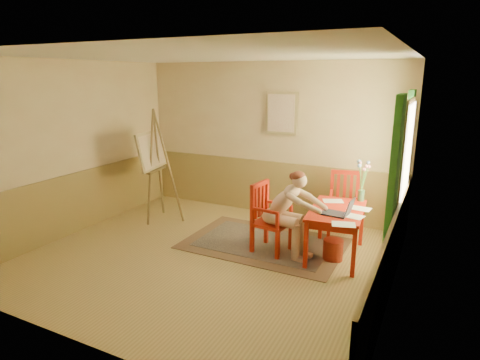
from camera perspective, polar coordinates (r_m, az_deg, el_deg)
The scene contains 14 objects.
room at distance 5.59m, azimuth -4.82°, elevation 2.51°, with size 5.04×4.54×2.84m.
wainscot at distance 6.49m, azimuth -1.01°, elevation -3.98°, with size 5.00×4.50×1.00m.
window at distance 5.90m, azimuth 21.74°, elevation 1.63°, with size 0.12×2.01×2.20m.
wall_portrait at distance 7.37m, azimuth 5.82°, elevation 9.30°, with size 0.60×0.05×0.76m.
rug at distance 6.44m, azimuth 3.41°, elevation -8.82°, with size 2.41×1.61×0.02m.
table at distance 5.95m, azimuth 13.40°, elevation -4.80°, with size 0.83×1.26×0.72m.
chair_left at distance 6.02m, azimuth 4.05°, elevation -5.30°, with size 0.54×0.52×1.04m.
chair_back at distance 6.83m, azimuth 14.30°, elevation -3.29°, with size 0.55×0.57×1.05m.
figure at distance 5.82m, azimuth 6.66°, elevation -4.10°, with size 0.98×0.48×1.29m.
laptop at distance 5.66m, azimuth 13.75°, elevation -4.32°, with size 0.44×0.29×0.25m.
papers at distance 5.82m, azimuth 14.76°, elevation -4.34°, with size 0.76×1.22×0.00m.
vase at distance 6.34m, azimuth 16.71°, elevation -0.31°, with size 0.22×0.31×0.62m.
wastebasket at distance 6.01m, azimuth 12.90°, elevation -9.50°, with size 0.28×0.28×0.30m, color #B93C27.
easel at distance 7.36m, azimuth -12.02°, elevation 3.44°, with size 0.74×0.90×2.01m.
Camera 1 is at (2.85, -4.66, 2.55)m, focal length 30.46 mm.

